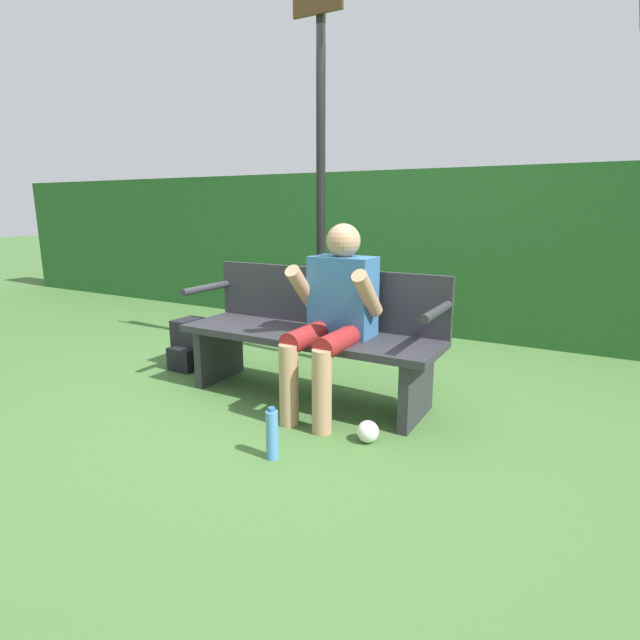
{
  "coord_description": "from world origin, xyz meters",
  "views": [
    {
      "loc": [
        1.58,
        -2.65,
        1.23
      ],
      "look_at": [
        0.15,
        -0.1,
        0.56
      ],
      "focal_mm": 28.0,
      "sensor_mm": 36.0,
      "label": 1
    }
  ],
  "objects_px": {
    "person_seated": "(334,309)",
    "backpack": "(193,345)",
    "water_bottle": "(272,434)",
    "signpost": "(320,145)",
    "parked_car": "(361,226)",
    "park_bench": "(312,332)"
  },
  "relations": [
    {
      "from": "water_bottle",
      "to": "signpost",
      "type": "xyz_separation_m",
      "value": [
        -0.61,
        1.57,
        1.55
      ]
    },
    {
      "from": "water_bottle",
      "to": "park_bench",
      "type": "bearing_deg",
      "value": 107.21
    },
    {
      "from": "park_bench",
      "to": "person_seated",
      "type": "distance_m",
      "value": 0.33
    },
    {
      "from": "person_seated",
      "to": "water_bottle",
      "type": "xyz_separation_m",
      "value": [
        0.04,
        -0.72,
        -0.5
      ]
    },
    {
      "from": "park_bench",
      "to": "parked_car",
      "type": "height_order",
      "value": "parked_car"
    },
    {
      "from": "signpost",
      "to": "water_bottle",
      "type": "bearing_deg",
      "value": -68.85
    },
    {
      "from": "backpack",
      "to": "water_bottle",
      "type": "height_order",
      "value": "backpack"
    },
    {
      "from": "water_bottle",
      "to": "signpost",
      "type": "relative_size",
      "value": 0.09
    },
    {
      "from": "person_seated",
      "to": "park_bench",
      "type": "bearing_deg",
      "value": 150.81
    },
    {
      "from": "water_bottle",
      "to": "parked_car",
      "type": "bearing_deg",
      "value": 113.04
    },
    {
      "from": "park_bench",
      "to": "signpost",
      "type": "height_order",
      "value": "signpost"
    },
    {
      "from": "backpack",
      "to": "signpost",
      "type": "bearing_deg",
      "value": 39.92
    },
    {
      "from": "backpack",
      "to": "parked_car",
      "type": "height_order",
      "value": "parked_car"
    },
    {
      "from": "park_bench",
      "to": "water_bottle",
      "type": "relative_size",
      "value": 6.33
    },
    {
      "from": "person_seated",
      "to": "backpack",
      "type": "height_order",
      "value": "person_seated"
    },
    {
      "from": "person_seated",
      "to": "backpack",
      "type": "distance_m",
      "value": 1.43
    },
    {
      "from": "park_bench",
      "to": "backpack",
      "type": "bearing_deg",
      "value": 176.25
    },
    {
      "from": "signpost",
      "to": "park_bench",
      "type": "bearing_deg",
      "value": -64.48
    },
    {
      "from": "backpack",
      "to": "parked_car",
      "type": "distance_m",
      "value": 13.73
    },
    {
      "from": "park_bench",
      "to": "person_seated",
      "type": "relative_size",
      "value": 1.52
    },
    {
      "from": "park_bench",
      "to": "parked_car",
      "type": "distance_m",
      "value": 14.2
    },
    {
      "from": "park_bench",
      "to": "person_seated",
      "type": "xyz_separation_m",
      "value": [
        0.23,
        -0.13,
        0.2
      ]
    }
  ]
}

